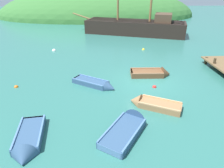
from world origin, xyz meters
TOP-DOWN VIEW (x-y plane):
  - ground_plane at (0.00, 0.00)m, footprint 120.00×120.00m
  - shore_hill at (-3.95, 35.77)m, footprint 44.78×23.50m
  - sailing_ship at (1.79, 15.89)m, footprint 16.52×8.31m
  - rowboat_outer_right at (0.76, 0.96)m, footprint 3.17×1.31m
  - rowboat_center at (-2.05, -5.44)m, footprint 2.86×3.45m
  - rowboat_portside at (-3.73, -0.59)m, footprint 3.29×2.53m
  - rowboat_far at (-6.70, -6.24)m, footprint 1.48×3.12m
  - rowboat_outer_left at (-0.37, -3.48)m, footprint 3.12×2.24m
  - buoy_yellow at (1.42, 8.01)m, footprint 0.32×0.32m
  - buoy_white at (-8.50, 8.17)m, footprint 0.42×0.42m
  - buoy_orange at (-9.38, -0.47)m, footprint 0.29×0.29m
  - buoy_red at (0.39, -1.04)m, footprint 0.30×0.30m

SIDE VIEW (x-z plane):
  - ground_plane at x=0.00m, z-range 0.00..0.00m
  - shore_hill at x=-3.95m, z-range -6.15..6.15m
  - buoy_yellow at x=1.42m, z-range -0.16..0.16m
  - buoy_white at x=-8.50m, z-range -0.21..0.21m
  - buoy_orange at x=-9.38m, z-range -0.14..0.14m
  - buoy_red at x=0.39m, z-range -0.15..0.15m
  - rowboat_far at x=-6.70m, z-range -0.44..0.66m
  - rowboat_portside at x=-3.73m, z-range -0.33..0.55m
  - rowboat_center at x=-2.05m, z-range -0.50..0.73m
  - rowboat_outer_left at x=-0.37m, z-range -0.36..0.61m
  - rowboat_outer_right at x=0.76m, z-range -0.44..0.72m
  - sailing_ship at x=1.79m, z-range -4.73..6.16m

